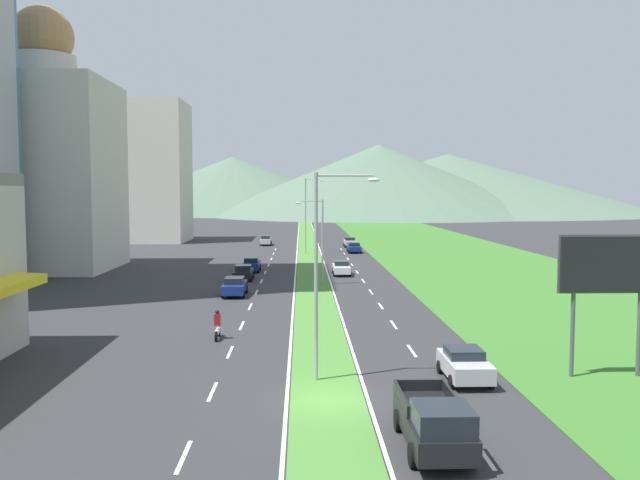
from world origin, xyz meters
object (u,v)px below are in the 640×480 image
(car_7, at_px, (266,240))
(car_8, at_px, (350,242))
(street_lamp_near, at_px, (323,263))
(street_lamp_mid, at_px, (319,236))
(street_lamp_far, at_px, (307,211))
(car_1, at_px, (354,247))
(car_4, at_px, (235,286))
(motorcycle_rider, at_px, (218,327))
(car_3, at_px, (243,272))
(car_0, at_px, (341,268))
(pickup_truck_0, at_px, (435,423))
(car_2, at_px, (464,364))
(car_5, at_px, (252,264))
(billboard_roadside, at_px, (608,271))

(car_7, distance_m, car_8, 14.27)
(street_lamp_near, xyz_separation_m, street_lamp_mid, (0.71, 31.51, -0.88))
(street_lamp_mid, xyz_separation_m, car_7, (-7.65, 46.70, -3.95))
(street_lamp_far, bearing_deg, car_1, 13.76)
(car_4, height_order, motorcycle_rider, motorcycle_rider)
(car_4, relative_size, motorcycle_rider, 2.34)
(street_lamp_mid, xyz_separation_m, car_8, (6.15, 43.06, -3.97))
(car_7, height_order, motorcycle_rider, motorcycle_rider)
(street_lamp_far, bearing_deg, car_3, -103.66)
(car_0, relative_size, pickup_truck_0, 0.85)
(street_lamp_far, xyz_separation_m, pickup_truck_0, (3.72, -71.49, -5.14))
(car_4, distance_m, motorcycle_rider, 16.57)
(car_7, bearing_deg, car_2, -170.11)
(car_0, relative_size, car_7, 1.00)
(car_5, height_order, car_7, car_7)
(billboard_roadside, distance_m, car_4, 32.79)
(street_lamp_far, xyz_separation_m, car_1, (6.89, 1.69, -5.36))
(car_4, height_order, car_8, car_4)
(street_lamp_mid, relative_size, car_7, 1.80)
(street_lamp_far, height_order, car_5, street_lamp_far)
(car_3, relative_size, car_7, 0.90)
(billboard_roadside, bearing_deg, street_lamp_mid, 112.37)
(car_0, distance_m, car_2, 39.42)
(car_8, distance_m, motorcycle_rider, 66.89)
(car_4, height_order, car_7, car_4)
(street_lamp_far, distance_m, car_3, 28.97)
(street_lamp_far, relative_size, car_1, 2.30)
(street_lamp_far, relative_size, car_2, 2.67)
(street_lamp_near, height_order, car_7, street_lamp_near)
(car_2, relative_size, car_4, 0.87)
(street_lamp_mid, bearing_deg, car_2, -79.25)
(car_0, distance_m, car_4, 16.95)
(car_7, bearing_deg, motorcycle_rider, -179.31)
(billboard_roadside, distance_m, car_1, 65.08)
(car_0, bearing_deg, car_3, -69.55)
(car_2, bearing_deg, car_7, -170.11)
(car_8, bearing_deg, street_lamp_mid, -8.12)
(billboard_roadside, height_order, car_3, billboard_roadside)
(motorcycle_rider, bearing_deg, street_lamp_far, -6.28)
(street_lamp_far, height_order, billboard_roadside, street_lamp_far)
(car_2, height_order, motorcycle_rider, motorcycle_rider)
(street_lamp_mid, height_order, pickup_truck_0, street_lamp_mid)
(street_lamp_far, relative_size, motorcycle_rider, 5.44)
(car_3, bearing_deg, pickup_truck_0, -166.58)
(car_4, distance_m, car_5, 16.94)
(car_2, distance_m, car_3, 38.00)
(car_7, bearing_deg, car_1, -134.58)
(car_3, relative_size, car_8, 0.97)
(pickup_truck_0, bearing_deg, motorcycle_rider, -150.91)
(street_lamp_mid, relative_size, car_1, 1.73)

